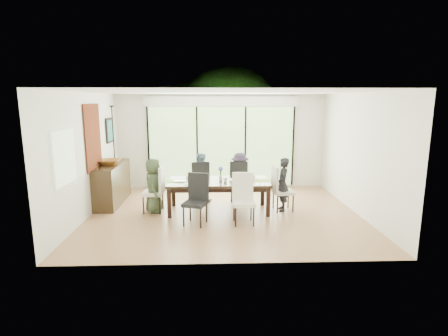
{
  "coord_description": "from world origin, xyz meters",
  "views": [
    {
      "loc": [
        -0.28,
        -7.6,
        2.52
      ],
      "look_at": [
        0.0,
        0.25,
        1.0
      ],
      "focal_mm": 28.0,
      "sensor_mm": 36.0,
      "label": 1
    }
  ],
  "objects_px": {
    "table_top": "(219,182)",
    "vase": "(221,178)",
    "chair_near_left": "(195,200)",
    "laptop": "(181,181)",
    "chair_right_end": "(283,188)",
    "person_far_left": "(200,177)",
    "person_right_end": "(283,184)",
    "chair_far_right": "(240,180)",
    "cup_a": "(188,178)",
    "chair_left_end": "(153,189)",
    "chair_near_right": "(244,199)",
    "person_far_right": "(240,177)",
    "cup_b": "(225,180)",
    "sideboard": "(112,183)",
    "bowl": "(110,162)",
    "cup_c": "(253,178)",
    "person_left_end": "(154,186)",
    "chair_far_left": "(200,181)"
  },
  "relations": [
    {
      "from": "vase",
      "to": "table_top",
      "type": "bearing_deg",
      "value": -135.0
    },
    {
      "from": "chair_far_right",
      "to": "cup_c",
      "type": "bearing_deg",
      "value": 118.6
    },
    {
      "from": "chair_right_end",
      "to": "vase",
      "type": "relative_size",
      "value": 9.17
    },
    {
      "from": "chair_left_end",
      "to": "cup_b",
      "type": "bearing_deg",
      "value": 90.11
    },
    {
      "from": "chair_far_right",
      "to": "person_right_end",
      "type": "distance_m",
      "value": 1.26
    },
    {
      "from": "person_right_end",
      "to": "laptop",
      "type": "xyz_separation_m",
      "value": [
        -2.33,
        -0.1,
        0.11
      ]
    },
    {
      "from": "chair_left_end",
      "to": "cup_a",
      "type": "bearing_deg",
      "value": 104.2
    },
    {
      "from": "cup_a",
      "to": "cup_c",
      "type": "xyz_separation_m",
      "value": [
        1.5,
        -0.05,
        0.0
      ]
    },
    {
      "from": "chair_right_end",
      "to": "chair_far_right",
      "type": "distance_m",
      "value": 1.27
    },
    {
      "from": "vase",
      "to": "sideboard",
      "type": "height_order",
      "value": "sideboard"
    },
    {
      "from": "person_right_end",
      "to": "vase",
      "type": "height_order",
      "value": "person_right_end"
    },
    {
      "from": "person_right_end",
      "to": "cup_a",
      "type": "distance_m",
      "value": 2.19
    },
    {
      "from": "vase",
      "to": "laptop",
      "type": "height_order",
      "value": "vase"
    },
    {
      "from": "chair_left_end",
      "to": "chair_right_end",
      "type": "height_order",
      "value": "same"
    },
    {
      "from": "laptop",
      "to": "bowl",
      "type": "distance_m",
      "value": 1.97
    },
    {
      "from": "person_far_right",
      "to": "laptop",
      "type": "xyz_separation_m",
      "value": [
        -1.4,
        -0.93,
        0.11
      ]
    },
    {
      "from": "person_far_left",
      "to": "laptop",
      "type": "distance_m",
      "value": 1.02
    },
    {
      "from": "person_right_end",
      "to": "vase",
      "type": "xyz_separation_m",
      "value": [
        -1.43,
        0.05,
        0.16
      ]
    },
    {
      "from": "person_left_end",
      "to": "chair_left_end",
      "type": "bearing_deg",
      "value": 84.8
    },
    {
      "from": "cup_b",
      "to": "bowl",
      "type": "height_order",
      "value": "bowl"
    },
    {
      "from": "chair_right_end",
      "to": "cup_b",
      "type": "bearing_deg",
      "value": 89.29
    },
    {
      "from": "chair_far_left",
      "to": "sideboard",
      "type": "distance_m",
      "value": 2.18
    },
    {
      "from": "person_far_left",
      "to": "vase",
      "type": "relative_size",
      "value": 10.75
    },
    {
      "from": "chair_near_left",
      "to": "laptop",
      "type": "bearing_deg",
      "value": 132.43
    },
    {
      "from": "vase",
      "to": "laptop",
      "type": "bearing_deg",
      "value": -170.54
    },
    {
      "from": "chair_right_end",
      "to": "cup_b",
      "type": "relative_size",
      "value": 11.0
    },
    {
      "from": "table_top",
      "to": "vase",
      "type": "xyz_separation_m",
      "value": [
        0.05,
        0.05,
        0.09
      ]
    },
    {
      "from": "chair_right_end",
      "to": "person_far_left",
      "type": "relative_size",
      "value": 0.85
    },
    {
      "from": "table_top",
      "to": "chair_left_end",
      "type": "height_order",
      "value": "chair_left_end"
    },
    {
      "from": "table_top",
      "to": "cup_b",
      "type": "height_order",
      "value": "cup_b"
    },
    {
      "from": "table_top",
      "to": "chair_near_left",
      "type": "height_order",
      "value": "chair_near_left"
    },
    {
      "from": "vase",
      "to": "cup_c",
      "type": "distance_m",
      "value": 0.75
    },
    {
      "from": "laptop",
      "to": "cup_a",
      "type": "height_order",
      "value": "cup_a"
    },
    {
      "from": "chair_near_left",
      "to": "person_far_left",
      "type": "relative_size",
      "value": 0.85
    },
    {
      "from": "chair_left_end",
      "to": "chair_near_right",
      "type": "xyz_separation_m",
      "value": [
        2.0,
        -0.87,
        0.0
      ]
    },
    {
      "from": "person_right_end",
      "to": "cup_c",
      "type": "relative_size",
      "value": 10.4
    },
    {
      "from": "chair_near_left",
      "to": "cup_a",
      "type": "distance_m",
      "value": 1.07
    },
    {
      "from": "chair_right_end",
      "to": "person_far_left",
      "type": "xyz_separation_m",
      "value": [
        -1.95,
        0.83,
        0.09
      ]
    },
    {
      "from": "person_right_end",
      "to": "chair_far_right",
      "type": "bearing_deg",
      "value": -129.93
    },
    {
      "from": "chair_right_end",
      "to": "sideboard",
      "type": "xyz_separation_m",
      "value": [
        -4.13,
        0.77,
        -0.03
      ]
    },
    {
      "from": "chair_far_left",
      "to": "chair_near_left",
      "type": "relative_size",
      "value": 1.0
    },
    {
      "from": "chair_near_right",
      "to": "vase",
      "type": "bearing_deg",
      "value": 114.43
    },
    {
      "from": "table_top",
      "to": "chair_right_end",
      "type": "bearing_deg",
      "value": -0.0
    },
    {
      "from": "chair_left_end",
      "to": "cup_b",
      "type": "height_order",
      "value": "chair_left_end"
    },
    {
      "from": "chair_near_left",
      "to": "chair_left_end",
      "type": "bearing_deg",
      "value": 156.96
    },
    {
      "from": "cup_b",
      "to": "cup_c",
      "type": "bearing_deg",
      "value": 17.1
    },
    {
      "from": "vase",
      "to": "person_far_right",
      "type": "bearing_deg",
      "value": 57.34
    },
    {
      "from": "chair_far_left",
      "to": "person_left_end",
      "type": "xyz_separation_m",
      "value": [
        -1.03,
        -0.85,
        0.09
      ]
    },
    {
      "from": "chair_near_left",
      "to": "person_right_end",
      "type": "relative_size",
      "value": 0.85
    },
    {
      "from": "cup_b",
      "to": "chair_far_right",
      "type": "bearing_deg",
      "value": 67.17
    }
  ]
}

